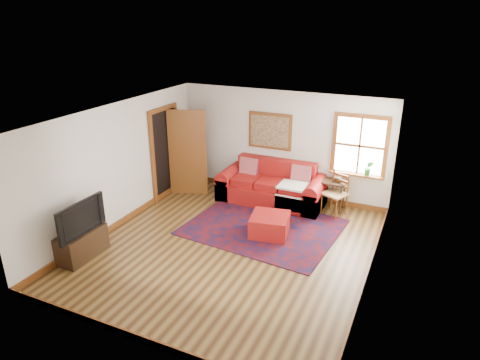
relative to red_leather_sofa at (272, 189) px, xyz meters
The scene contains 13 objects.
ground 2.31m from the red_leather_sofa, 88.88° to the right, with size 5.50×5.50×0.00m, color #3F2711.
room_envelope 2.63m from the red_leather_sofa, 88.87° to the right, with size 5.04×5.54×2.52m.
window 2.12m from the red_leather_sofa, 12.98° to the left, with size 1.18×0.20×1.38m.
doorway 2.34m from the red_leather_sofa, 166.95° to the right, with size 0.89×1.08×2.14m.
framed_artwork 1.33m from the red_leather_sofa, 120.65° to the left, with size 1.05×0.07×0.85m.
persian_rug 1.36m from the red_leather_sofa, 77.06° to the right, with size 2.93×2.35×0.02m, color #550C0F.
red_leather_sofa is the anchor object (origin of this frame).
red_ottoman 1.61m from the red_leather_sofa, 70.94° to the right, with size 0.72×0.72×0.41m, color maroon.
side_table 1.38m from the red_leather_sofa, ahead, with size 0.56×0.42×0.68m.
ladder_back_chair 1.50m from the red_leather_sofa, ahead, with size 0.58×0.57×0.96m.
media_cabinet 4.30m from the red_leather_sofa, 121.24° to the right, with size 0.42×0.92×0.51m, color #321E10.
television 4.36m from the red_leather_sofa, 120.71° to the right, with size 1.06×0.14×0.61m, color black.
candle_hurricane 3.94m from the red_leather_sofa, 123.76° to the right, with size 0.12×0.12×0.18m.
Camera 1 is at (3.08, -6.29, 4.12)m, focal length 32.00 mm.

